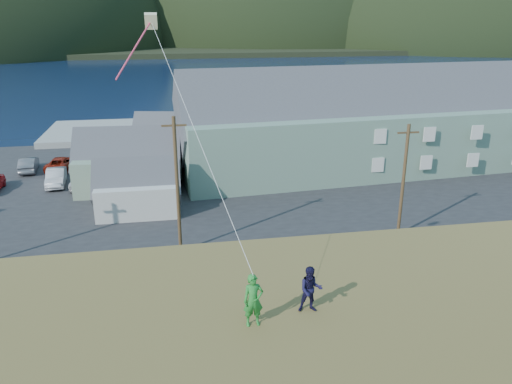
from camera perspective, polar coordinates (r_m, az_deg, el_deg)
The scene contains 15 objects.
ground at distance 34.21m, azimuth -4.78°, elevation -7.75°, with size 900.00×900.00×0.00m, color #0A1638.
grass_strip at distance 32.43m, azimuth -4.45°, elevation -9.27°, with size 110.00×8.00×0.10m, color #4C3D19.
waterfront_lot at distance 49.89m, azimuth -6.64°, elevation 1.17°, with size 72.00×36.00×0.12m, color #28282B.
wharf at distance 72.05m, azimuth -12.65°, elevation 6.85°, with size 26.00×14.00×0.90m, color gray.
far_shore at distance 360.65m, azimuth -10.01°, elevation 16.86°, with size 900.00×320.00×2.00m, color black.
far_hills at distance 312.35m, azimuth -3.10°, elevation 16.94°, with size 760.00×265.00×143.00m.
lodge at distance 53.40m, azimuth 11.75°, elevation 7.67°, with size 38.24×13.62×13.18m.
shed_palegreen_near at distance 48.39m, azimuth -14.37°, elevation 3.35°, with size 10.12×6.72×7.12m.
shed_white at distance 42.34m, azimuth -13.39°, elevation 0.42°, with size 7.07×4.70×5.60m.
shed_palegreen_far at distance 55.02m, azimuth -8.37°, elevation 5.70°, with size 11.53×8.02×7.08m.
utility_poles at distance 33.75m, azimuth -7.46°, elevation 0.06°, with size 30.14×0.24×9.50m.
parked_cars at distance 52.81m, azimuth -18.00°, elevation 2.25°, with size 23.29×11.67×1.56m.
kite_flyer_green at distance 14.46m, azimuth -0.32°, elevation -12.28°, with size 0.58×0.38×1.60m, color #227F2C.
kite_flyer_navy at distance 15.19m, azimuth 6.26°, elevation -11.02°, with size 0.71×0.55×1.46m, color #151232.
kite_rig at distance 19.44m, azimuth -12.04°, elevation 17.80°, with size 1.89×4.04×10.42m.
Camera 1 is at (-2.46, -30.34, 15.61)m, focal length 35.00 mm.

